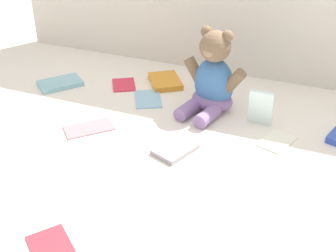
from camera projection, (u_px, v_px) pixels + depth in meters
ground_plane at (178, 139)px, 1.23m from camera, size 3.20×3.20×0.00m
teddy_bear at (213, 81)px, 1.33m from camera, size 0.21×0.20×0.25m
book_case_0 at (89, 127)px, 1.27m from camera, size 0.15×0.15×0.01m
book_case_1 at (60, 83)px, 1.50m from camera, size 0.15×0.16×0.01m
book_case_3 at (165, 81)px, 1.51m from camera, size 0.15×0.16×0.02m
book_case_4 at (148, 98)px, 1.42m from camera, size 0.12×0.14×0.01m
book_case_5 at (124, 84)px, 1.50m from camera, size 0.11×0.12×0.01m
book_case_6 at (277, 141)px, 1.21m from camera, size 0.10×0.12×0.01m
book_case_7 at (51, 247)px, 0.89m from camera, size 0.13×0.13×0.01m
book_case_8 at (175, 149)px, 1.18m from camera, size 0.11×0.13×0.01m
book_case_9 at (261, 108)px, 1.27m from camera, size 0.07×0.03×0.10m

